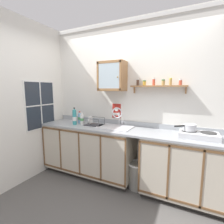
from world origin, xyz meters
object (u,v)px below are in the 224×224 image
at_px(bottle_water_blue_2, 80,118).
at_px(warning_sign, 117,111).
at_px(dish_rack, 94,124).
at_px(bottle_detergent_teal_1, 75,117).
at_px(bottle_opaque_white_0, 82,119).
at_px(hot_plate_stove, 199,135).
at_px(saucepan, 189,127).
at_px(wall_cabinet, 112,76).
at_px(trash_bin, 137,175).
at_px(sink, 115,128).

xyz_separation_m(bottle_water_blue_2, warning_sign, (0.66, 0.21, 0.14)).
xyz_separation_m(bottle_water_blue_2, dish_rack, (0.33, -0.04, -0.08)).
bearing_deg(bottle_detergent_teal_1, bottle_opaque_white_0, 36.90).
bearing_deg(hot_plate_stove, bottle_opaque_white_0, 179.83).
xyz_separation_m(saucepan, bottle_opaque_white_0, (-1.74, -0.01, -0.03)).
bearing_deg(hot_plate_stove, bottle_detergent_teal_1, -177.89).
bearing_deg(saucepan, warning_sign, 167.34).
relative_size(hot_plate_stove, bottle_detergent_teal_1, 1.55).
xyz_separation_m(saucepan, dish_rack, (-1.52, 0.02, -0.10)).
bearing_deg(wall_cabinet, hot_plate_stove, -6.92).
bearing_deg(hot_plate_stove, wall_cabinet, 173.08).
height_order(bottle_opaque_white_0, bottle_water_blue_2, bottle_water_blue_2).
bearing_deg(bottle_opaque_white_0, wall_cabinet, 16.52).
bearing_deg(trash_bin, dish_rack, 175.28).
bearing_deg(sink, warning_sign, 108.28).
relative_size(wall_cabinet, trash_bin, 1.18).
bearing_deg(trash_bin, bottle_opaque_white_0, 178.25).
xyz_separation_m(bottle_opaque_white_0, trash_bin, (1.05, -0.03, -0.80)).
bearing_deg(dish_rack, bottle_opaque_white_0, -170.98).
xyz_separation_m(dish_rack, warning_sign, (0.33, 0.25, 0.22)).
distance_m(hot_plate_stove, saucepan, 0.15).
bearing_deg(trash_bin, sink, 169.59).
xyz_separation_m(bottle_water_blue_2, trash_bin, (1.15, -0.10, -0.80)).
xyz_separation_m(hot_plate_stove, dish_rack, (-1.63, 0.04, -0.01)).
distance_m(bottle_water_blue_2, wall_cabinet, 0.98).
xyz_separation_m(bottle_opaque_white_0, wall_cabinet, (0.53, 0.16, 0.74)).
bearing_deg(wall_cabinet, bottle_water_blue_2, -172.40).
distance_m(bottle_water_blue_2, dish_rack, 0.34).
bearing_deg(dish_rack, bottle_water_blue_2, 173.76).
distance_m(hot_plate_stove, trash_bin, 1.10).
distance_m(saucepan, warning_sign, 1.22).
relative_size(saucepan, bottle_water_blue_2, 1.21).
relative_size(saucepan, warning_sign, 1.06).
xyz_separation_m(bottle_detergent_teal_1, trash_bin, (1.15, 0.05, -0.84)).
bearing_deg(sink, trash_bin, -10.41).
height_order(dish_rack, warning_sign, warning_sign).
bearing_deg(hot_plate_stove, dish_rack, 178.55).
relative_size(wall_cabinet, warning_sign, 1.93).
bearing_deg(wall_cabinet, saucepan, -6.69).
bearing_deg(trash_bin, bottle_detergent_teal_1, -177.74).
xyz_separation_m(wall_cabinet, warning_sign, (0.03, 0.12, -0.60)).
bearing_deg(bottle_detergent_teal_1, bottle_water_blue_2, 90.28).
relative_size(sink, bottle_detergent_teal_1, 1.87).
bearing_deg(bottle_opaque_white_0, hot_plate_stove, -0.17).
bearing_deg(wall_cabinet, bottle_opaque_white_0, -163.48).
xyz_separation_m(dish_rack, trash_bin, (0.82, -0.07, -0.73)).
bearing_deg(saucepan, bottle_detergent_teal_1, -177.17).
xyz_separation_m(sink, bottle_opaque_white_0, (-0.63, -0.04, 0.11)).
height_order(sink, warning_sign, warning_sign).
bearing_deg(dish_rack, sink, 1.24).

